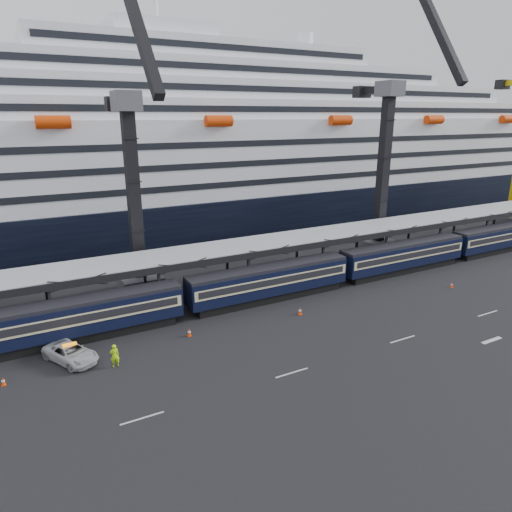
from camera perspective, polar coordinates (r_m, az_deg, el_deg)
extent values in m
plane|color=black|center=(48.27, 16.13, -7.51)|extent=(260.00, 260.00, 0.00)
cube|color=beige|center=(33.63, -14.03, -19.07)|extent=(3.00, 0.15, 0.02)
cube|color=beige|center=(37.55, 4.51, -14.35)|extent=(3.00, 0.15, 0.02)
cube|color=beige|center=(44.47, 17.85, -9.87)|extent=(3.00, 0.15, 0.02)
cube|color=beige|center=(53.22, 26.98, -6.41)|extent=(3.00, 0.15, 0.02)
cube|color=beige|center=(47.36, 27.37, -9.34)|extent=(2.50, 0.40, 0.02)
cube|color=black|center=(45.16, -21.17, -9.18)|extent=(17.48, 2.40, 0.90)
cube|color=black|center=(44.43, -21.42, -7.09)|extent=(19.00, 2.80, 2.70)
cube|color=beige|center=(44.31, -21.46, -6.73)|extent=(18.62, 2.92, 1.05)
cube|color=black|center=(44.29, -21.47, -6.67)|extent=(17.86, 2.98, 0.70)
cube|color=black|center=(43.86, -21.63, -5.30)|extent=(19.00, 2.50, 0.35)
cube|color=black|center=(50.84, 1.71, -4.96)|extent=(17.48, 2.40, 0.90)
cube|color=black|center=(50.19, 1.73, -3.06)|extent=(19.00, 2.80, 2.70)
cube|color=beige|center=(50.09, 1.73, -2.74)|extent=(18.62, 2.92, 1.05)
cube|color=black|center=(50.07, 1.73, -2.68)|extent=(17.86, 2.98, 0.70)
cube|color=black|center=(49.69, 1.74, -1.44)|extent=(19.00, 2.50, 0.35)
cube|color=black|center=(62.69, 17.77, -1.45)|extent=(17.48, 2.40, 0.90)
cube|color=black|center=(62.16, 17.92, 0.12)|extent=(19.00, 2.80, 2.70)
cube|color=beige|center=(62.08, 17.94, 0.38)|extent=(18.62, 2.92, 1.05)
cube|color=black|center=(62.07, 17.95, 0.43)|extent=(17.86, 2.98, 0.70)
cube|color=black|center=(61.76, 18.04, 1.45)|extent=(19.00, 2.50, 0.35)
cube|color=black|center=(77.94, 28.12, 0.89)|extent=(17.48, 2.40, 0.90)
cube|color=black|center=(77.52, 28.31, 2.17)|extent=(19.00, 2.80, 2.70)
cube|color=beige|center=(77.45, 28.34, 2.38)|extent=(18.62, 2.92, 1.05)
cube|color=black|center=(77.44, 28.34, 2.42)|extent=(17.86, 2.98, 0.70)
cube|color=black|center=(77.20, 28.46, 3.24)|extent=(19.00, 2.50, 0.35)
cube|color=#9A9CA2|center=(56.60, 6.76, 2.53)|extent=(130.00, 6.00, 0.25)
cube|color=black|center=(54.34, 8.56, 1.51)|extent=(130.00, 0.25, 0.70)
cube|color=black|center=(59.07, 5.09, 2.90)|extent=(130.00, 0.25, 0.70)
cube|color=black|center=(45.25, -24.20, -6.37)|extent=(0.25, 0.25, 5.40)
cube|color=black|center=(50.48, -24.76, -4.04)|extent=(0.25, 0.25, 5.40)
cube|color=black|center=(46.69, -11.93, -4.44)|extent=(0.25, 0.25, 5.40)
cube|color=black|center=(51.78, -13.73, -2.39)|extent=(0.25, 0.25, 5.40)
cube|color=black|center=(50.12, -0.94, -2.53)|extent=(0.25, 0.25, 5.40)
cube|color=black|center=(54.89, -3.63, -0.79)|extent=(0.25, 0.25, 5.40)
cube|color=black|center=(55.18, 8.32, -0.84)|extent=(0.25, 0.25, 5.40)
cube|color=black|center=(59.55, 5.14, 0.62)|extent=(0.25, 0.25, 5.40)
cube|color=black|center=(61.46, 15.86, 0.55)|extent=(0.25, 0.25, 5.40)
cube|color=black|center=(65.41, 12.49, 1.80)|extent=(0.25, 0.25, 5.40)
cube|color=black|center=(68.63, 21.91, 1.66)|extent=(0.25, 0.25, 5.40)
cube|color=black|center=(72.19, 18.56, 2.74)|extent=(0.25, 0.25, 5.40)
cube|color=black|center=(76.44, 26.78, 2.55)|extent=(0.25, 0.25, 5.40)
cube|color=black|center=(79.65, 23.54, 3.49)|extent=(0.25, 0.25, 5.40)
cube|color=black|center=(87.61, 27.65, 4.10)|extent=(0.25, 0.25, 5.40)
cube|color=black|center=(84.54, -5.81, 6.13)|extent=(200.00, 28.00, 7.00)
cube|color=white|center=(83.25, -6.01, 12.55)|extent=(190.00, 26.88, 12.00)
cube|color=white|center=(82.99, -6.17, 17.72)|extent=(160.00, 24.64, 3.00)
cube|color=black|center=(71.71, -2.22, 17.90)|extent=(153.60, 0.12, 0.90)
cube|color=white|center=(83.08, -6.24, 19.79)|extent=(124.00, 21.84, 3.00)
cube|color=black|center=(73.07, -2.76, 20.23)|extent=(119.04, 0.12, 0.90)
cube|color=white|center=(83.27, -6.32, 21.85)|extent=(90.00, 19.04, 3.00)
cube|color=black|center=(74.55, -3.30, 22.47)|extent=(86.40, 0.12, 0.90)
cube|color=white|center=(83.57, -6.39, 23.90)|extent=(56.00, 16.24, 3.00)
cube|color=black|center=(76.14, -3.84, 24.63)|extent=(53.76, 0.12, 0.90)
cube|color=white|center=(81.23, -12.26, 25.62)|extent=(16.00, 12.00, 2.50)
cylinder|color=white|center=(93.37, 6.18, 25.05)|extent=(2.80, 2.80, 3.00)
cylinder|color=#E73B07|center=(62.94, -24.02, 15.04)|extent=(4.00, 1.60, 1.60)
cylinder|color=#E73B07|center=(68.51, -4.69, 16.46)|extent=(4.00, 1.60, 1.60)
cylinder|color=#E73B07|center=(79.96, 10.51, 16.34)|extent=(4.00, 1.60, 1.60)
cylinder|color=#E73B07|center=(95.19, 21.35, 15.59)|extent=(4.00, 1.60, 1.60)
cylinder|color=#E73B07|center=(112.68, 28.95, 14.74)|extent=(4.00, 1.60, 1.60)
cube|color=#4D4F55|center=(54.36, -14.21, -3.38)|extent=(4.50, 4.50, 2.00)
cube|color=black|center=(51.79, -15.02, 7.04)|extent=(1.30, 1.30, 18.00)
cube|color=#4D4F55|center=(51.09, -15.93, 18.13)|extent=(2.60, 3.20, 2.00)
cube|color=black|center=(46.20, -14.89, 27.00)|extent=(0.90, 12.26, 14.37)
cube|color=black|center=(53.54, -16.56, 18.01)|extent=(0.90, 5.04, 0.90)
cube|color=black|center=(56.00, -17.13, 17.69)|extent=(2.20, 1.60, 1.60)
cube|color=#4D4F55|center=(69.97, 14.89, 1.18)|extent=(4.50, 4.50, 2.00)
cube|color=black|center=(67.87, 15.61, 10.14)|extent=(1.30, 1.30, 20.00)
cube|color=#4D4F55|center=(67.53, 16.39, 19.42)|extent=(2.60, 3.20, 2.00)
cube|color=black|center=(64.47, 21.02, 26.52)|extent=(0.90, 12.21, 16.90)
cube|color=black|center=(69.57, 14.70, 19.46)|extent=(0.90, 5.60, 0.90)
cube|color=black|center=(71.66, 13.09, 19.33)|extent=(2.20, 1.60, 1.60)
cube|color=#4D4F55|center=(95.71, 29.18, 3.79)|extent=(4.50, 4.50, 2.00)
cube|color=black|center=(97.10, 28.45, 18.32)|extent=(2.20, 1.60, 1.60)
imported|color=#B3B6BB|center=(41.63, -22.15, -11.19)|extent=(4.58, 5.73, 1.45)
imported|color=#B5F90D|center=(39.51, -17.25, -11.80)|extent=(0.76, 0.54, 1.97)
cube|color=#E73B07|center=(40.78, -28.99, -13.92)|extent=(0.34, 0.34, 0.04)
cone|color=#E73B07|center=(40.62, -29.06, -13.50)|extent=(0.29, 0.29, 0.65)
cylinder|color=white|center=(40.62, -29.06, -13.50)|extent=(0.24, 0.24, 0.11)
cube|color=#E73B07|center=(43.43, -8.33, -9.83)|extent=(0.38, 0.38, 0.04)
cone|color=#E73B07|center=(43.26, -8.35, -9.38)|extent=(0.32, 0.32, 0.73)
cylinder|color=white|center=(43.26, -8.35, -9.38)|extent=(0.27, 0.27, 0.12)
cube|color=#E73B07|center=(47.51, 5.51, -7.25)|extent=(0.40, 0.40, 0.04)
cone|color=#E73B07|center=(47.34, 5.52, -6.81)|extent=(0.34, 0.34, 0.76)
cylinder|color=white|center=(47.34, 5.52, -6.81)|extent=(0.29, 0.29, 0.13)
cube|color=#E73B07|center=(59.19, 23.24, -3.60)|extent=(0.34, 0.34, 0.04)
cone|color=#E73B07|center=(59.08, 23.28, -3.30)|extent=(0.28, 0.28, 0.63)
cylinder|color=white|center=(59.08, 23.28, -3.30)|extent=(0.24, 0.24, 0.11)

